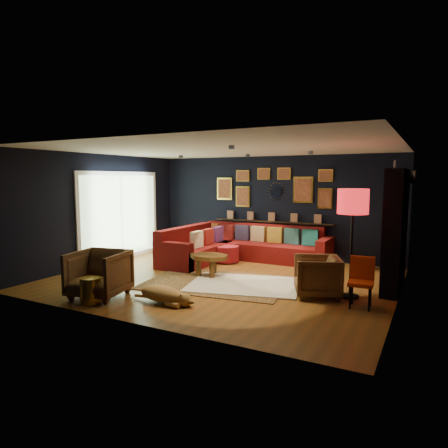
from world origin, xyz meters
The scene contains 20 objects.
floor centered at (0.00, 0.00, 0.00)m, with size 6.50×6.50×0.00m, color brown.
room_walls centered at (0.00, 0.00, 1.59)m, with size 6.50×6.50×6.50m.
sectional centered at (-0.61, 1.81, 0.32)m, with size 3.41×2.69×0.86m.
ledge centered at (0.00, 2.68, 0.92)m, with size 3.20×0.12×0.04m, color black.
gallery_wall centered at (-0.01, 2.72, 1.81)m, with size 3.15×0.04×1.02m.
sunburst_mirror centered at (0.10, 2.72, 1.70)m, with size 0.47×0.16×0.47m.
fireplace centered at (3.09, 0.90, 1.02)m, with size 0.31×1.60×2.20m.
deer_head centered at (3.14, 1.40, 2.05)m, with size 0.50×0.28×0.45m.
sliding_door centered at (-3.22, 0.60, 1.10)m, with size 0.06×2.80×2.20m.
ceiling_spots centered at (0.00, 0.80, 2.56)m, with size 3.30×2.50×0.06m.
shag_rug centered at (0.56, -0.20, 0.01)m, with size 2.05×1.49×0.03m, color beige.
leopard_rug centered at (0.02, -0.30, 0.01)m, with size 2.69×1.92×0.02m, color #B47E47.
coffee_table centered at (-0.38, 0.10, 0.37)m, with size 0.86×0.65×0.43m.
pouf centered at (-0.68, 1.50, 0.22)m, with size 0.57×0.57×0.37m, color #A71B29.
armchair_left centered at (-1.31, -2.05, 0.45)m, with size 0.87×0.81×0.89m, color #A16B39.
armchair_right centered at (1.97, -0.22, 0.39)m, with size 0.75×0.70×0.77m, color #A16B39.
gold_stool centered at (-1.19, -2.35, 0.21)m, with size 0.34×0.34×0.42m, color gold.
orange_chair centered at (2.75, -0.46, 0.47)m, with size 0.40×0.40×0.80m.
floor_lamp centered at (2.50, -0.05, 1.58)m, with size 0.51×0.51×1.86m.
dog centered at (-0.17, -1.80, 0.20)m, with size 1.17×0.57×0.37m, color #B18848, non-canonical shape.
Camera 1 is at (3.72, -6.94, 2.04)m, focal length 32.00 mm.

